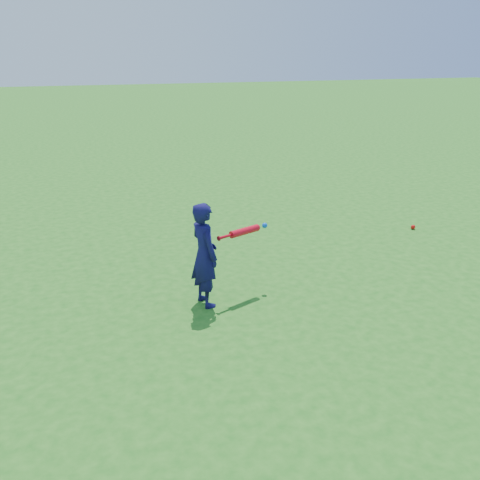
# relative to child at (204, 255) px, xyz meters

# --- Properties ---
(ground) EXTENTS (80.00, 80.00, 0.00)m
(ground) POSITION_rel_child_xyz_m (0.75, 0.54, -0.57)
(ground) COLOR #1F6718
(ground) RESTS_ON ground
(child) EXTENTS (0.34, 0.46, 1.14)m
(child) POSITION_rel_child_xyz_m (0.00, 0.00, 0.00)
(child) COLOR #120F47
(child) RESTS_ON ground
(ground_ball_red) EXTENTS (0.07, 0.07, 0.07)m
(ground_ball_red) POSITION_rel_child_xyz_m (3.75, 1.39, -0.54)
(ground_ball_red) COLOR red
(ground_ball_red) RESTS_ON ground
(bat_swing) EXTENTS (0.67, 0.30, 0.08)m
(bat_swing) POSITION_rel_child_xyz_m (0.53, 0.16, 0.16)
(bat_swing) COLOR red
(bat_swing) RESTS_ON ground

